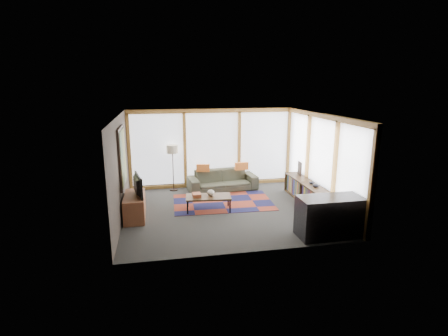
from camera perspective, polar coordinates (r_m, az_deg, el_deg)
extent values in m
plane|color=#292927|center=(9.69, 0.45, -6.89)|extent=(5.50, 5.50, 0.00)
cube|color=#3C352E|center=(9.18, -16.60, -0.14)|extent=(0.04, 5.00, 2.60)
cube|color=#3C352E|center=(6.96, 4.56, -3.95)|extent=(5.50, 0.04, 2.60)
cube|color=silver|center=(9.11, 0.49, 8.62)|extent=(5.50, 5.00, 0.04)
cube|color=white|center=(11.69, -1.94, 3.31)|extent=(5.30, 0.02, 2.35)
cube|color=white|center=(10.19, 15.63, 1.26)|extent=(0.02, 4.80, 2.35)
cube|color=black|center=(9.42, -16.33, 1.77)|extent=(0.05, 1.35, 1.55)
cube|color=gold|center=(9.42, -16.14, 1.78)|extent=(0.02, 1.20, 1.40)
cube|color=maroon|center=(10.30, -0.18, -5.59)|extent=(2.92, 1.94, 0.01)
imported|color=#343526|center=(11.40, -0.26, -1.98)|extent=(2.30, 1.10, 0.65)
cube|color=orange|center=(11.17, -3.45, 0.01)|extent=(0.44, 0.20, 0.23)
cube|color=orange|center=(11.39, 2.89, 0.30)|extent=(0.44, 0.15, 0.24)
cube|color=#984929|center=(9.53, -4.49, -4.41)|extent=(0.22, 0.28, 0.09)
ellipsoid|color=beige|center=(9.56, -2.18, -4.07)|extent=(0.23, 0.23, 0.17)
ellipsoid|color=black|center=(9.98, 14.77, -2.76)|extent=(0.22, 0.22, 0.09)
ellipsoid|color=black|center=(10.26, 14.13, -2.33)|extent=(0.18, 0.18, 0.08)
cube|color=black|center=(11.11, 12.25, -0.08)|extent=(0.08, 0.32, 0.42)
cube|color=brown|center=(9.35, -14.36, -6.11)|extent=(0.51, 1.23, 0.61)
imported|color=black|center=(9.13, -14.35, -2.77)|extent=(0.31, 0.95, 0.54)
cube|color=black|center=(8.34, 16.89, -7.60)|extent=(1.46, 0.69, 0.92)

